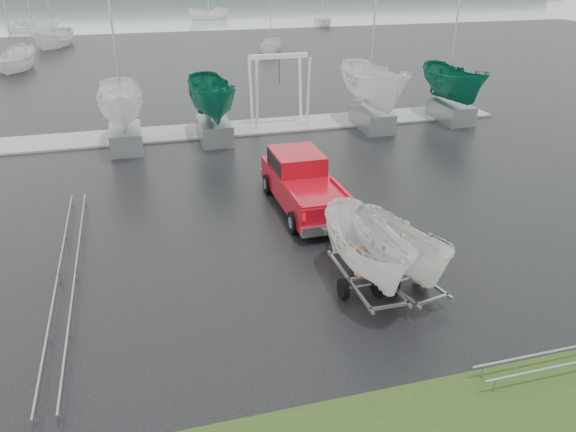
# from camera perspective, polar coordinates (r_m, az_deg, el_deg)

# --- Properties ---
(ground_plane) EXTENTS (120.00, 120.00, 0.00)m
(ground_plane) POSITION_cam_1_polar(r_m,az_deg,el_deg) (21.29, 3.65, -0.46)
(ground_plane) COLOR black
(ground_plane) RESTS_ON ground
(lake) EXTENTS (300.00, 300.00, 0.00)m
(lake) POSITION_cam_1_polar(r_m,az_deg,el_deg) (118.64, -13.24, 19.96)
(lake) COLOR gray
(lake) RESTS_ON ground
(dock) EXTENTS (30.00, 3.00, 0.12)m
(dock) POSITION_cam_1_polar(r_m,az_deg,el_deg) (33.05, -3.76, 8.99)
(dock) COLOR gray
(dock) RESTS_ON ground
(pickup_truck) EXTENTS (2.26, 6.07, 2.02)m
(pickup_truck) POSITION_cam_1_polar(r_m,az_deg,el_deg) (22.15, 1.42, 3.60)
(pickup_truck) COLOR maroon
(pickup_truck) RESTS_ON ground
(trailer_hitched) EXTENTS (1.78, 3.60, 5.20)m
(trailer_hitched) POSITION_cam_1_polar(r_m,az_deg,el_deg) (15.83, 8.45, 1.18)
(trailer_hitched) COLOR gray
(trailer_hitched) RESTS_ON ground
(trailer_parked) EXTENTS (1.91, 3.76, 4.70)m
(trailer_parked) POSITION_cam_1_polar(r_m,az_deg,el_deg) (16.27, 11.59, 0.63)
(trailer_parked) COLOR gray
(trailer_parked) RESTS_ON ground
(boat_hoist) EXTENTS (3.30, 2.18, 4.12)m
(boat_hoist) POSITION_cam_1_polar(r_m,az_deg,el_deg) (32.81, -0.90, 13.63)
(boat_hoist) COLOR silver
(boat_hoist) RESTS_ON ground
(keelboat_0) EXTENTS (2.26, 3.20, 10.42)m
(keelboat_0) POSITION_cam_1_polar(r_m,az_deg,el_deg) (29.64, -16.83, 13.14)
(keelboat_0) COLOR gray
(keelboat_0) RESTS_ON ground
(keelboat_1) EXTENTS (2.28, 3.20, 7.17)m
(keelboat_1) POSITION_cam_1_polar(r_m,az_deg,el_deg) (30.10, -7.83, 14.19)
(keelboat_1) COLOR gray
(keelboat_1) RESTS_ON ground
(keelboat_2) EXTENTS (2.59, 3.20, 10.76)m
(keelboat_2) POSITION_cam_1_polar(r_m,az_deg,el_deg) (32.33, 8.92, 15.79)
(keelboat_2) COLOR gray
(keelboat_2) RESTS_ON ground
(keelboat_3) EXTENTS (2.23, 3.20, 10.40)m
(keelboat_3) POSITION_cam_1_polar(r_m,az_deg,el_deg) (35.13, 16.75, 14.80)
(keelboat_3) COLOR gray
(keelboat_3) RESTS_ON ground
(mast_rack_0) EXTENTS (0.56, 6.50, 0.06)m
(mast_rack_0) POSITION_cam_1_polar(r_m,az_deg,el_deg) (21.18, -20.98, -1.27)
(mast_rack_0) COLOR gray
(mast_rack_0) RESTS_ON ground
(mast_rack_1) EXTENTS (0.56, 6.50, 0.06)m
(mast_rack_1) POSITION_cam_1_polar(r_m,az_deg,el_deg) (15.98, -22.32, -10.49)
(mast_rack_1) COLOR gray
(mast_rack_1) RESTS_ON ground
(moored_boat_0) EXTENTS (2.98, 3.04, 11.53)m
(moored_boat_0) POSITION_cam_1_polar(r_m,az_deg,el_deg) (56.53, -25.82, 13.30)
(moored_boat_0) COLOR silver
(moored_boat_0) RESTS_ON ground
(moored_boat_1) EXTENTS (3.71, 3.77, 11.91)m
(moored_boat_1) POSITION_cam_1_polar(r_m,az_deg,el_deg) (69.29, -22.54, 15.62)
(moored_boat_1) COLOR silver
(moored_boat_1) RESTS_ON ground
(moored_boat_2) EXTENTS (2.64, 2.67, 10.64)m
(moored_boat_2) POSITION_cam_1_polar(r_m,az_deg,el_deg) (60.79, -1.76, 16.35)
(moored_boat_2) COLOR silver
(moored_boat_2) RESTS_ON ground
(moored_boat_3) EXTENTS (2.56, 2.61, 11.02)m
(moored_boat_3) POSITION_cam_1_polar(r_m,az_deg,el_deg) (85.08, 3.44, 18.79)
(moored_boat_3) COLOR silver
(moored_boat_3) RESTS_ON ground
(moored_boat_4) EXTENTS (2.66, 2.60, 11.43)m
(moored_boat_4) POSITION_cam_1_polar(r_m,az_deg,el_deg) (84.29, -24.45, 16.68)
(moored_boat_4) COLOR silver
(moored_boat_4) RESTS_ON ground
(moored_boat_5) EXTENTS (3.52, 3.48, 11.54)m
(moored_boat_5) POSITION_cam_1_polar(r_m,az_deg,el_deg) (94.02, -8.03, 19.19)
(moored_boat_5) COLOR silver
(moored_boat_5) RESTS_ON ground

